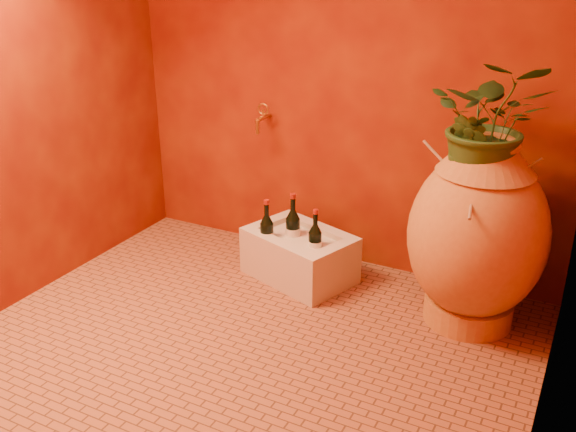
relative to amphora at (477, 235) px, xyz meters
The scene contains 11 objects.
floor 1.16m from the amphora, 142.60° to the right, with size 2.50×2.50×0.00m, color brown.
wall_back 1.21m from the amphora, 157.62° to the left, with size 2.50×0.02×2.50m, color #590C05.
wall_left 2.34m from the amphora, 162.80° to the right, with size 0.02×2.00×2.50m, color #590C05.
amphora is the anchor object (origin of this frame).
stone_basin 0.98m from the amphora, behind, with size 0.65×0.56×0.27m.
wine_bottle_a 1.11m from the amphora, behind, with size 0.08×0.08×0.31m.
wine_bottle_b 1.00m from the amphora, behind, with size 0.08×0.08×0.33m.
wine_bottle_c 0.84m from the amphora, behind, with size 0.07×0.07×0.30m.
wall_tap 1.37m from the amphora, 168.31° to the left, with size 0.07×0.15×0.16m.
plant_main 0.53m from the amphora, 109.60° to the left, with size 0.51×0.44×0.56m, color #214217.
plant_side 0.42m from the amphora, 140.99° to the right, with size 0.19×0.15×0.35m, color #214217.
Camera 1 is at (1.31, -2.16, 1.70)m, focal length 40.00 mm.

